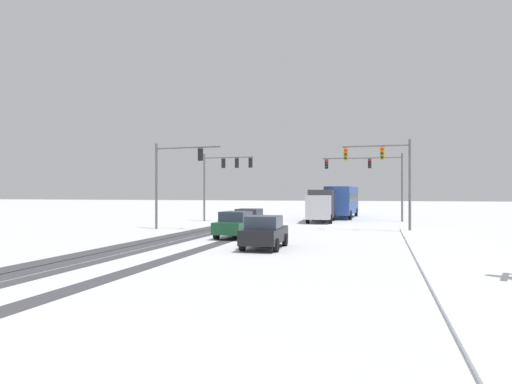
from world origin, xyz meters
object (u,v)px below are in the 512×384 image
object	(u,v)px
car_dark_green_second	(236,224)
bus_oncoming	(343,200)
traffic_signal_far_right	(373,172)
traffic_signal_near_right	(386,167)
traffic_signal_far_left	(223,172)
box_truck_delivery	(321,205)
traffic_signal_near_left	(173,171)
car_black_third	(265,232)
car_red_lead	(249,220)

from	to	relation	value
car_dark_green_second	bus_oncoming	xyz separation A→B (m)	(4.48, 24.77, 1.18)
traffic_signal_far_right	bus_oncoming	world-z (taller)	traffic_signal_far_right
traffic_signal_near_right	car_dark_green_second	distance (m)	12.03
traffic_signal_far_right	traffic_signal_far_left	size ratio (longest dim) A/B	1.16
traffic_signal_near_right	box_truck_delivery	distance (m)	11.57
traffic_signal_near_left	box_truck_delivery	size ratio (longest dim) A/B	0.87
traffic_signal_far_left	box_truck_delivery	size ratio (longest dim) A/B	0.87
traffic_signal_near_right	car_black_third	bearing A→B (deg)	-116.25
car_black_third	bus_oncoming	distance (m)	29.69
car_red_lead	car_black_third	distance (m)	10.13
box_truck_delivery	car_black_third	bearing A→B (deg)	-90.42
traffic_signal_far_left	box_truck_delivery	xyz separation A→B (m)	(9.12, 1.70, -3.12)
traffic_signal_near_left	car_black_third	xyz separation A→B (m)	(9.50, -9.86, -3.57)
bus_oncoming	traffic_signal_far_right	bearing A→B (deg)	-59.92
traffic_signal_far_right	car_red_lead	bearing A→B (deg)	-120.15
car_red_lead	traffic_signal_near_left	bearing A→B (deg)	176.79
traffic_signal_near_left	traffic_signal_near_right	bearing A→B (deg)	7.95
traffic_signal_far_left	car_red_lead	xyz separation A→B (m)	(5.51, -10.38, -3.94)
traffic_signal_near_right	car_red_lead	bearing A→B (deg)	-165.11
car_dark_green_second	car_black_third	xyz separation A→B (m)	(2.97, -4.85, 0.00)
car_black_third	car_red_lead	bearing A→B (deg)	109.93
traffic_signal_far_right	car_red_lead	size ratio (longest dim) A/B	1.84
bus_oncoming	car_red_lead	bearing A→B (deg)	-103.86
traffic_signal_near_right	car_red_lead	xyz separation A→B (m)	(-9.38, -2.49, -3.77)
car_red_lead	traffic_signal_far_right	bearing A→B (deg)	59.85
car_red_lead	car_dark_green_second	distance (m)	4.69
car_red_lead	traffic_signal_near_right	bearing A→B (deg)	14.89
car_dark_green_second	box_truck_delivery	bearing A→B (deg)	79.41
car_black_third	box_truck_delivery	xyz separation A→B (m)	(0.16, 21.60, 0.82)
traffic_signal_near_left	bus_oncoming	distance (m)	22.75
car_black_third	traffic_signal_near_left	bearing A→B (deg)	133.92
traffic_signal_far_right	car_black_third	world-z (taller)	traffic_signal_far_right
traffic_signal_near_right	car_black_third	world-z (taller)	traffic_signal_near_right
bus_oncoming	traffic_signal_far_left	bearing A→B (deg)	-137.11
traffic_signal_near_right	car_dark_green_second	bearing A→B (deg)	-141.16
car_dark_green_second	box_truck_delivery	world-z (taller)	box_truck_delivery
car_black_third	bus_oncoming	xyz separation A→B (m)	(1.51, 29.62, 1.18)
car_dark_green_second	bus_oncoming	size ratio (longest dim) A/B	0.38
traffic_signal_far_left	bus_oncoming	bearing A→B (deg)	42.89
traffic_signal_near_right	car_dark_green_second	world-z (taller)	traffic_signal_near_right
car_red_lead	car_dark_green_second	world-z (taller)	same
car_black_third	bus_oncoming	bearing A→B (deg)	87.09
traffic_signal_near_right	car_red_lead	size ratio (longest dim) A/B	1.58
traffic_signal_near_right	box_truck_delivery	bearing A→B (deg)	121.03
car_red_lead	car_black_third	world-z (taller)	same
traffic_signal_near_left	bus_oncoming	xyz separation A→B (m)	(11.01, 19.76, -2.39)
traffic_signal_near_right	car_dark_green_second	size ratio (longest dim) A/B	1.56
traffic_signal_near_left	car_red_lead	size ratio (longest dim) A/B	1.58
traffic_signal_far_left	car_red_lead	bearing A→B (deg)	-62.06
car_dark_green_second	car_black_third	bearing A→B (deg)	-58.52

